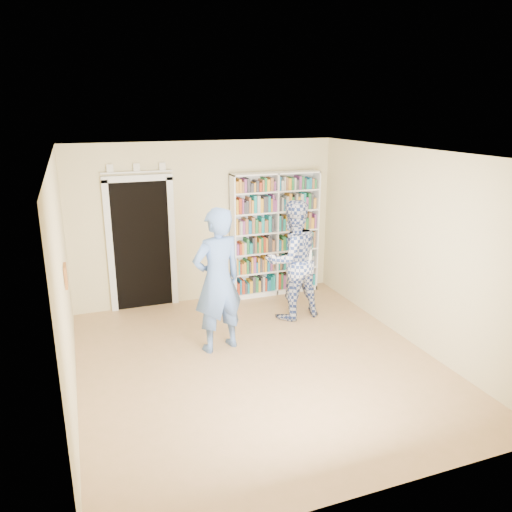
% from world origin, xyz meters
% --- Properties ---
extents(floor, '(5.00, 5.00, 0.00)m').
position_xyz_m(floor, '(0.00, 0.00, 0.00)').
color(floor, tan).
rests_on(floor, ground).
extents(ceiling, '(5.00, 5.00, 0.00)m').
position_xyz_m(ceiling, '(0.00, 0.00, 2.70)').
color(ceiling, white).
rests_on(ceiling, wall_back).
extents(wall_back, '(4.50, 0.00, 4.50)m').
position_xyz_m(wall_back, '(0.00, 2.50, 1.35)').
color(wall_back, beige).
rests_on(wall_back, floor).
extents(wall_left, '(0.00, 5.00, 5.00)m').
position_xyz_m(wall_left, '(-2.25, 0.00, 1.35)').
color(wall_left, beige).
rests_on(wall_left, floor).
extents(wall_right, '(0.00, 5.00, 5.00)m').
position_xyz_m(wall_right, '(2.25, 0.00, 1.35)').
color(wall_right, beige).
rests_on(wall_right, floor).
extents(bookshelf, '(1.57, 0.29, 2.16)m').
position_xyz_m(bookshelf, '(1.18, 2.34, 1.09)').
color(bookshelf, white).
rests_on(bookshelf, floor).
extents(doorway, '(1.10, 0.08, 2.43)m').
position_xyz_m(doorway, '(-1.10, 2.48, 1.18)').
color(doorway, black).
rests_on(doorway, floor).
extents(wall_art, '(0.03, 0.25, 0.25)m').
position_xyz_m(wall_art, '(-2.23, 0.20, 1.40)').
color(wall_art, brown).
rests_on(wall_art, wall_left).
extents(man_blue, '(0.82, 0.64, 1.99)m').
position_xyz_m(man_blue, '(-0.37, 0.58, 0.99)').
color(man_blue, '#5174B4').
rests_on(man_blue, floor).
extents(man_plaid, '(1.00, 0.82, 1.88)m').
position_xyz_m(man_plaid, '(1.03, 1.25, 0.94)').
color(man_plaid, navy).
rests_on(man_plaid, floor).
extents(paper_sheet, '(0.21, 0.03, 0.29)m').
position_xyz_m(paper_sheet, '(1.16, 1.05, 0.99)').
color(paper_sheet, white).
rests_on(paper_sheet, man_plaid).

